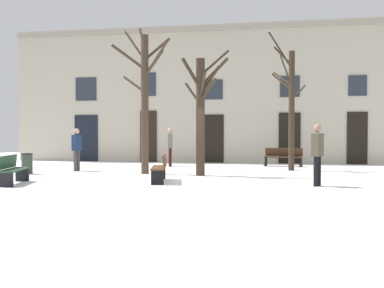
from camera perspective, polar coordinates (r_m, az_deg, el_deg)
name	(u,v)px	position (r m, az deg, el deg)	size (l,w,h in m)	color
ground_plane	(183,179)	(15.31, -1.12, -4.50)	(35.89, 35.89, 0.00)	white
building_facade	(215,93)	(23.97, 2.94, 6.47)	(22.43, 0.60, 7.28)	#BCB29E
tree_center	(145,96)	(17.48, -6.01, 6.08)	(2.27, 1.99, 5.61)	#423326
tree_left_of_center	(291,105)	(19.30, 12.41, 4.88)	(1.66, 2.34, 5.82)	#382B1E
tree_near_facade	(201,110)	(16.60, 1.18, 4.33)	(1.73, 1.47, 4.66)	#382B1E
litter_bin	(27,164)	(18.42, -20.19, -2.34)	(0.43, 0.43, 0.79)	#2D3D2D
bench_far_corner	(160,167)	(14.56, -4.03, -2.97)	(0.82, 1.94, 0.88)	#51331E
bench_back_to_back_left	(283,157)	(21.49, 11.52, -1.60)	(1.81, 0.69, 0.86)	#3D2819
bench_back_to_back_right	(12,169)	(14.94, -21.82, -3.00)	(0.90, 1.80, 0.89)	#2D4C33
person_crossing_plaza	(77,147)	(19.11, -14.42, -0.41)	(0.31, 0.42, 1.76)	#403D3A
person_by_shop_door	(317,151)	(13.79, 15.62, -0.90)	(0.39, 0.44, 1.84)	black
person_near_bench	(170,145)	(21.02, -2.79, -0.12)	(0.30, 0.42, 1.80)	#350F0F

